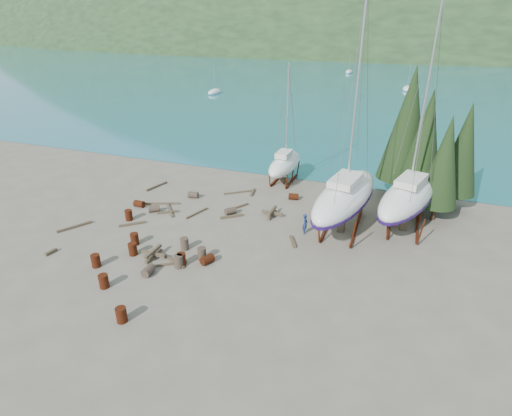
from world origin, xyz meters
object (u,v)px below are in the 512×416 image
(worker, at_px, (305,224))
(small_sailboat_shore, at_px, (285,164))
(large_sailboat_near, at_px, (345,196))
(large_sailboat_far, at_px, (408,195))

(worker, bearing_deg, small_sailboat_shore, 15.60)
(large_sailboat_near, bearing_deg, small_sailboat_shore, 141.95)
(large_sailboat_far, distance_m, worker, 8.20)
(large_sailboat_far, relative_size, small_sailboat_shore, 1.42)
(large_sailboat_far, height_order, small_sailboat_shore, large_sailboat_far)
(large_sailboat_near, distance_m, worker, 3.67)
(large_sailboat_near, xyz_separation_m, large_sailboat_far, (4.48, 2.00, -0.10))
(small_sailboat_shore, bearing_deg, large_sailboat_near, -46.18)
(large_sailboat_far, relative_size, worker, 9.87)
(large_sailboat_near, distance_m, small_sailboat_shore, 10.74)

